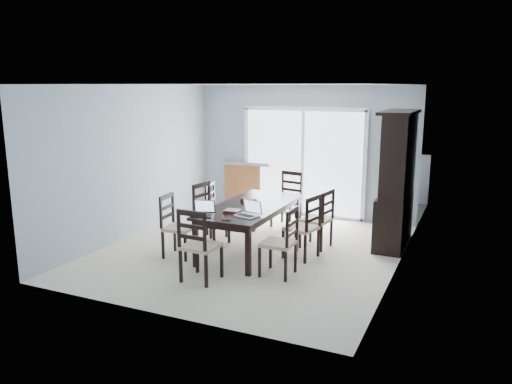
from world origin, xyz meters
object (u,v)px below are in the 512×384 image
at_px(chair_left_mid, 207,207).
at_px(chair_right_mid, 307,220).
at_px(chair_left_far, 216,203).
at_px(chair_right_near, 285,235).
at_px(dining_table, 251,210).
at_px(chair_end_far, 289,193).
at_px(chair_end_near, 197,238).
at_px(game_box, 249,200).
at_px(laptop_silver, 246,213).
at_px(hot_tub, 277,180).
at_px(chair_right_far, 322,213).
at_px(china_hutch, 397,181).
at_px(laptop_dark, 202,212).
at_px(cell_phone, 226,220).
at_px(chair_left_near, 174,219).

height_order(chair_left_mid, chair_right_mid, chair_left_mid).
height_order(chair_left_far, chair_right_near, chair_right_near).
distance_m(dining_table, chair_end_far, 1.66).
xyz_separation_m(chair_left_far, chair_right_mid, (1.91, -0.64, 0.05)).
bearing_deg(chair_right_near, chair_end_far, 19.71).
bearing_deg(chair_end_near, game_box, 92.76).
distance_m(laptop_silver, hot_tub, 4.16).
relative_size(chair_left_mid, laptop_silver, 3.07).
relative_size(chair_right_far, chair_end_far, 0.95).
bearing_deg(hot_tub, laptop_silver, -74.18).
height_order(china_hutch, game_box, china_hutch).
bearing_deg(chair_right_mid, chair_left_far, 83.86).
relative_size(chair_left_mid, laptop_dark, 3.25).
relative_size(laptop_dark, hot_tub, 0.17).
height_order(chair_left_mid, chair_right_near, chair_left_mid).
height_order(chair_end_near, chair_end_far, chair_end_near).
height_order(chair_end_near, laptop_silver, chair_end_near).
height_order(chair_right_far, laptop_dark, chair_right_far).
bearing_deg(chair_end_near, chair_end_far, 90.23).
relative_size(chair_right_mid, hot_tub, 0.53).
bearing_deg(chair_end_near, chair_left_mid, 117.49).
height_order(china_hutch, cell_phone, china_hutch).
height_order(chair_right_far, chair_end_near, chair_end_near).
xyz_separation_m(chair_left_near, cell_phone, (1.05, -0.26, 0.17)).
relative_size(dining_table, chair_right_mid, 1.92).
distance_m(chair_right_mid, cell_phone, 1.30).
relative_size(chair_end_near, game_box, 4.80).
distance_m(chair_left_near, chair_end_far, 2.57).
distance_m(chair_left_near, chair_left_far, 1.34).
bearing_deg(chair_left_far, chair_right_mid, 65.36).
bearing_deg(chair_right_near, chair_right_mid, -3.29).
height_order(dining_table, chair_left_near, chair_left_near).
xyz_separation_m(chair_left_far, laptop_dark, (0.64, -1.54, 0.25)).
bearing_deg(chair_right_far, hot_tub, 42.72).
bearing_deg(game_box, china_hutch, 27.27).
distance_m(chair_left_far, hot_tub, 2.69).
xyz_separation_m(cell_phone, hot_tub, (-0.96, 4.29, -0.25)).
bearing_deg(chair_right_far, game_box, 120.50).
bearing_deg(chair_right_far, chair_left_near, 131.94).
xyz_separation_m(chair_right_far, game_box, (-1.09, -0.44, 0.19)).
distance_m(chair_right_far, chair_end_near, 2.35).
bearing_deg(chair_right_far, chair_right_mid, -176.44).
relative_size(chair_right_near, chair_end_far, 0.96).
relative_size(cell_phone, game_box, 0.50).
height_order(chair_left_mid, chair_left_far, chair_left_mid).
height_order(chair_right_far, laptop_silver, chair_right_far).
bearing_deg(dining_table, hot_tub, 105.04).
relative_size(dining_table, chair_right_far, 1.98).
distance_m(dining_table, hot_tub, 3.44).
distance_m(laptop_silver, game_box, 0.89).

